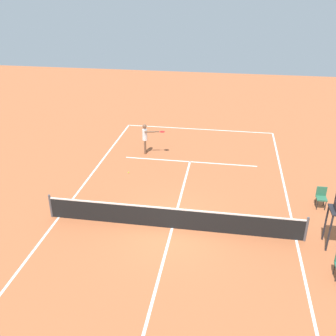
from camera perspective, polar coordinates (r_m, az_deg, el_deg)
name	(u,v)px	position (r m, az deg, el deg)	size (l,w,h in m)	color
ground_plane	(172,228)	(16.01, 0.62, -8.87)	(60.00, 60.00, 0.00)	#B76038
court_lines	(172,228)	(16.01, 0.62, -8.86)	(9.96, 23.81, 0.01)	white
tennis_net	(172,218)	(15.73, 0.63, -7.39)	(10.56, 0.10, 1.07)	#4C4C51
player_serving	(146,136)	(22.30, -3.32, 4.72)	(1.34, 0.45, 1.79)	brown
tennis_ball	(129,172)	(20.43, -5.86, -0.66)	(0.07, 0.07, 0.07)	#CCE033
courtside_chair_mid	(321,197)	(18.41, 21.74, -3.94)	(0.44, 0.46, 0.95)	#262626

